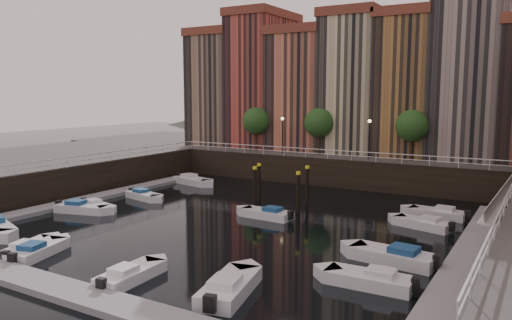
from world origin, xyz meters
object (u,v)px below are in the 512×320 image
Objects in this scene: boat_left_2 at (96,206)px; mooring_pilings at (279,187)px; boat_left_1 at (81,208)px; gangway at (503,196)px.

mooring_pilings is at bearing 47.28° from boat_left_2.
boat_left_2 is (0.36, 1.21, -0.04)m from boat_left_1.
mooring_pilings is 1.32× the size of boat_left_2.
gangway is 33.78m from boat_left_1.
boat_left_1 is at bearing -140.99° from mooring_pilings.
mooring_pilings reaches higher than boat_left_2.
boat_left_2 is at bearing 58.62° from boat_left_1.
gangway reaches higher than boat_left_2.
boat_left_2 is at bearing -155.27° from gangway.
boat_left_1 is at bearing -95.41° from boat_left_2.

